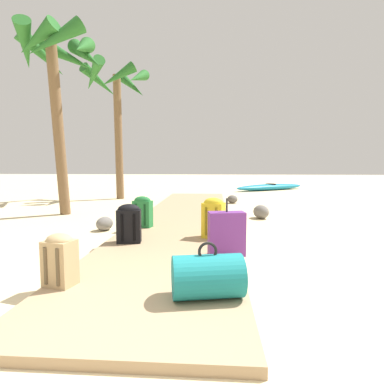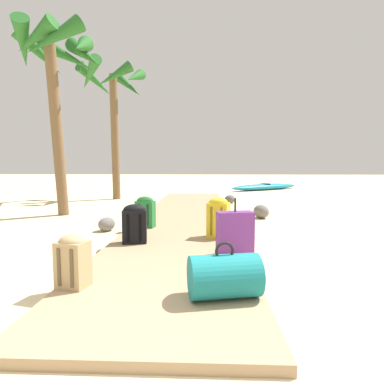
% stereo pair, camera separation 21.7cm
% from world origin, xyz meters
% --- Properties ---
extents(ground_plane, '(60.00, 60.00, 0.00)m').
position_xyz_m(ground_plane, '(0.00, 4.06, 0.00)').
color(ground_plane, beige).
extents(boardwalk, '(1.86, 10.15, 0.08)m').
position_xyz_m(boardwalk, '(0.00, 5.08, 0.04)').
color(boardwalk, tan).
rests_on(boardwalk, ground).
extents(backpack_green, '(0.36, 0.25, 0.55)m').
position_xyz_m(backpack_green, '(-0.63, 3.79, 0.37)').
color(backpack_green, '#237538').
rests_on(backpack_green, boardwalk).
extents(duffel_bag_teal, '(0.65, 0.47, 0.48)m').
position_xyz_m(duffel_bag_teal, '(0.58, 0.89, 0.26)').
color(duffel_bag_teal, '#197A7F').
rests_on(duffel_bag_teal, boardwalk).
extents(backpack_black, '(0.36, 0.26, 0.55)m').
position_xyz_m(backpack_black, '(-0.57, 2.68, 0.37)').
color(backpack_black, black).
rests_on(backpack_black, boardwalk).
extents(backpack_tan, '(0.30, 0.27, 0.49)m').
position_xyz_m(backpack_tan, '(-0.78, 1.07, 0.34)').
color(backpack_tan, tan).
rests_on(backpack_tan, boardwalk).
extents(suitcase_purple, '(0.47, 0.27, 0.71)m').
position_xyz_m(suitcase_purple, '(0.79, 2.14, 0.35)').
color(suitcase_purple, '#6B2D84').
rests_on(suitcase_purple, boardwalk).
extents(backpack_yellow, '(0.37, 0.31, 0.61)m').
position_xyz_m(backpack_yellow, '(0.62, 3.06, 0.40)').
color(backpack_yellow, gold).
rests_on(backpack_yellow, boardwalk).
extents(palm_tree_near_left, '(2.13, 2.16, 4.30)m').
position_xyz_m(palm_tree_near_left, '(-2.87, 5.44, 3.47)').
color(palm_tree_near_left, brown).
rests_on(palm_tree_near_left, ground).
extents(palm_tree_far_left, '(2.22, 2.33, 4.49)m').
position_xyz_m(palm_tree_far_left, '(-2.64, 8.87, 3.55)').
color(palm_tree_far_left, brown).
rests_on(palm_tree_far_left, ground).
extents(kayak, '(3.60, 2.73, 0.30)m').
position_xyz_m(kayak, '(3.22, 12.97, 0.15)').
color(kayak, teal).
rests_on(kayak, ground).
extents(rock_left_near, '(0.36, 0.41, 0.25)m').
position_xyz_m(rock_left_near, '(-1.34, 3.82, 0.12)').
color(rock_left_near, slate).
rests_on(rock_left_near, ground).
extents(rock_right_far, '(0.43, 0.50, 0.30)m').
position_xyz_m(rock_right_far, '(1.67, 5.29, 0.15)').
color(rock_right_far, slate).
rests_on(rock_right_far, ground).
extents(rock_right_near, '(0.36, 0.41, 0.25)m').
position_xyz_m(rock_right_near, '(1.20, 7.99, 0.12)').
color(rock_right_near, '#5B5651').
rests_on(rock_right_near, ground).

